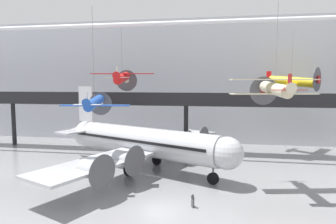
% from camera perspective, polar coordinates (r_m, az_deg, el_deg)
% --- Properties ---
extents(ground_plane, '(260.00, 260.00, 0.00)m').
position_cam_1_polar(ground_plane, '(27.09, -2.04, -18.17)').
color(ground_plane, gray).
extents(hangar_back_wall, '(140.00, 3.00, 22.25)m').
position_cam_1_polar(hangar_back_wall, '(55.59, 4.48, 5.86)').
color(hangar_back_wall, silver).
rests_on(hangar_back_wall, ground).
extents(mezzanine_walkway, '(110.00, 3.20, 9.42)m').
position_cam_1_polar(mezzanine_walkway, '(45.92, 3.33, 1.73)').
color(mezzanine_walkway, black).
rests_on(mezzanine_walkway, ground).
extents(ceiling_truss_beam, '(120.00, 0.60, 0.60)m').
position_cam_1_polar(ceiling_truss_beam, '(42.73, 2.82, 16.62)').
color(ceiling_truss_beam, silver).
extents(airliner_silver_main, '(25.29, 29.68, 10.36)m').
position_cam_1_polar(airliner_silver_main, '(37.58, -5.19, -5.63)').
color(airliner_silver_main, '#B7BABF').
rests_on(airliner_silver_main, ground).
extents(suspended_plane_yellow_lowwing, '(8.31, 9.08, 9.07)m').
position_cam_1_polar(suspended_plane_yellow_lowwing, '(49.06, 22.41, 5.37)').
color(suspended_plane_yellow_lowwing, yellow).
extents(suspended_plane_blue_trainer, '(7.27, 5.97, 11.27)m').
position_cam_1_polar(suspended_plane_blue_trainer, '(31.78, -13.85, 1.68)').
color(suspended_plane_blue_trainer, '#1E4CAD').
extents(suspended_plane_cream_biplane, '(8.68, 7.18, 10.12)m').
position_cam_1_polar(suspended_plane_cream_biplane, '(31.09, 19.74, 4.21)').
color(suspended_plane_cream_biplane, beige).
extents(suspended_plane_red_highwing, '(9.19, 7.51, 9.10)m').
position_cam_1_polar(suspended_plane_red_highwing, '(43.41, -8.74, 6.54)').
color(suspended_plane_red_highwing, red).
extents(info_sign_pedestal, '(0.38, 0.71, 1.24)m').
position_cam_1_polar(info_sign_pedestal, '(27.51, 4.72, -16.76)').
color(info_sign_pedestal, '#4C4C51').
rests_on(info_sign_pedestal, ground).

